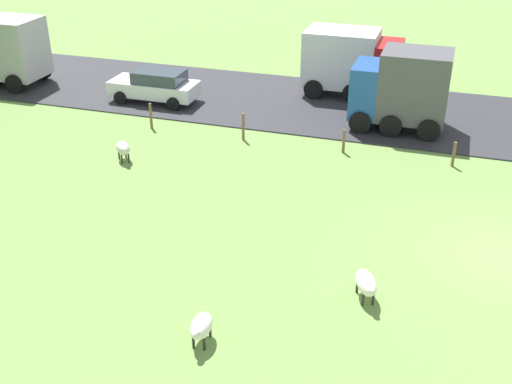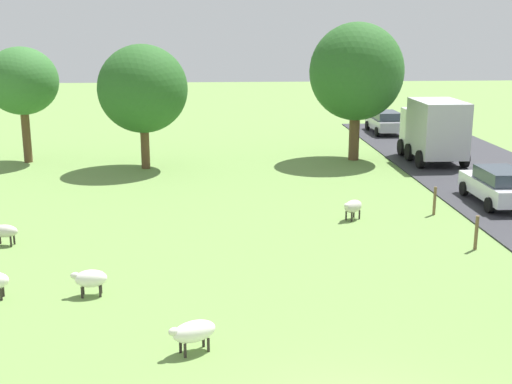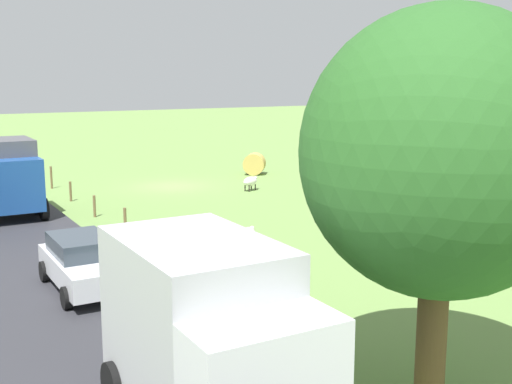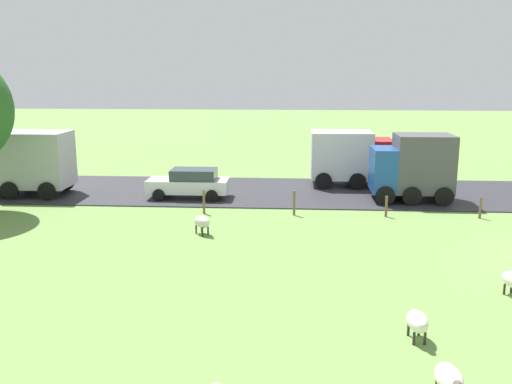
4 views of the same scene
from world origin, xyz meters
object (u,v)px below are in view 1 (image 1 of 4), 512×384
(truck_1, at_px, (351,61))
(car_1, at_px, (156,85))
(truck_0, at_px, (402,88))
(sheep_1, at_px, (123,148))
(sheep_4, at_px, (201,326))
(sheep_0, at_px, (366,283))

(truck_1, xyz_separation_m, car_1, (-4.03, 8.94, -0.92))
(truck_0, height_order, car_1, truck_0)
(sheep_1, height_order, truck_1, truck_1)
(sheep_1, xyz_separation_m, truck_1, (10.70, -7.19, 1.25))
(truck_0, xyz_separation_m, car_1, (-0.19, 11.86, -1.00))
(car_1, bearing_deg, sheep_4, -150.87)
(sheep_4, xyz_separation_m, truck_0, (15.97, -3.06, 1.37))
(truck_1, distance_m, car_1, 9.85)
(truck_0, relative_size, car_1, 0.95)
(truck_1, bearing_deg, sheep_1, 146.12)
(sheep_1, distance_m, sheep_4, 11.52)
(sheep_1, xyz_separation_m, truck_0, (6.86, -10.11, 1.34))
(sheep_4, height_order, truck_0, truck_0)
(sheep_4, distance_m, car_1, 18.08)
(sheep_1, xyz_separation_m, sheep_4, (-9.11, -7.05, -0.03))
(sheep_1, relative_size, sheep_4, 0.98)
(truck_0, distance_m, car_1, 11.91)
(sheep_4, relative_size, truck_1, 0.22)
(truck_1, height_order, car_1, truck_1)
(truck_0, distance_m, truck_1, 4.83)
(truck_1, bearing_deg, truck_0, -142.77)
(sheep_0, bearing_deg, sheep_4, 129.93)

